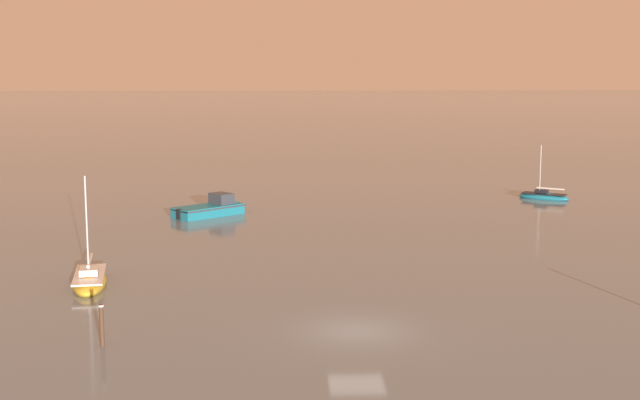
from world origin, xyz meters
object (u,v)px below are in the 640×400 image
at_px(sailboat_moored_0, 90,280).
at_px(mooring_post_right, 102,326).
at_px(sailboat_moored_1, 544,197).
at_px(motorboat_moored_0, 219,210).

relative_size(sailboat_moored_0, mooring_post_right, 3.14).
bearing_deg(mooring_post_right, sailboat_moored_1, 51.89).
bearing_deg(sailboat_moored_0, mooring_post_right, 6.10).
xyz_separation_m(sailboat_moored_0, mooring_post_right, (2.76, -10.43, 0.59)).
bearing_deg(motorboat_moored_0, sailboat_moored_0, -144.54).
xyz_separation_m(motorboat_moored_0, mooring_post_right, (-2.65, -33.01, 0.48)).
xyz_separation_m(sailboat_moored_1, mooring_post_right, (-31.16, -39.73, 0.64)).
relative_size(motorboat_moored_0, sailboat_moored_0, 1.02).
height_order(sailboat_moored_1, mooring_post_right, sailboat_moored_1).
relative_size(motorboat_moored_0, mooring_post_right, 3.20).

